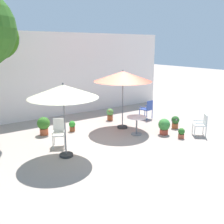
% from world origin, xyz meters
% --- Properties ---
extents(ground_plane, '(60.00, 60.00, 0.00)m').
position_xyz_m(ground_plane, '(0.00, 0.00, 0.00)').
color(ground_plane, '#A59489').
extents(villa_facade, '(11.36, 0.30, 4.11)m').
position_xyz_m(villa_facade, '(0.00, 3.95, 2.06)').
color(villa_facade, white).
rests_on(villa_facade, ground).
extents(patio_umbrella_0, '(2.16, 2.16, 2.39)m').
position_xyz_m(patio_umbrella_0, '(-2.45, -0.97, 2.11)').
color(patio_umbrella_0, '#2D2D2D').
rests_on(patio_umbrella_0, ground).
extents(patio_umbrella_1, '(2.43, 2.43, 2.51)m').
position_xyz_m(patio_umbrella_1, '(0.79, 0.41, 2.23)').
color(patio_umbrella_1, '#2D2D2D').
rests_on(patio_umbrella_1, ground).
extents(cafe_table_0, '(0.79, 0.79, 0.73)m').
position_xyz_m(cafe_table_0, '(0.78, -0.58, 0.51)').
color(cafe_table_0, white).
rests_on(cafe_table_0, ground).
extents(patio_chair_0, '(0.54, 0.57, 0.92)m').
position_xyz_m(patio_chair_0, '(2.65, 0.90, 0.53)').
color(patio_chair_0, '#304BA2').
rests_on(patio_chair_0, ground).
extents(patio_chair_1, '(0.63, 0.62, 0.86)m').
position_xyz_m(patio_chair_1, '(2.83, -2.11, 0.50)').
color(patio_chair_1, silver).
rests_on(patio_chair_1, ground).
extents(patio_chair_2, '(0.61, 0.63, 0.98)m').
position_xyz_m(patio_chair_2, '(-2.27, 0.00, 0.55)').
color(patio_chair_2, silver).
rests_on(patio_chair_2, ground).
extents(potted_plant_0, '(0.25, 0.25, 0.41)m').
position_xyz_m(potted_plant_0, '(1.93, -1.89, 0.21)').
color(potted_plant_0, '#B4563E').
rests_on(potted_plant_0, ground).
extents(potted_plant_1, '(0.48, 0.47, 0.65)m').
position_xyz_m(potted_plant_1, '(1.69, -1.20, 0.36)').
color(potted_plant_1, '#B14733').
rests_on(potted_plant_1, ground).
extents(potted_plant_2, '(0.34, 0.34, 0.57)m').
position_xyz_m(potted_plant_2, '(1.01, 1.72, 0.32)').
color(potted_plant_2, '#A45430').
rests_on(potted_plant_2, ground).
extents(potted_plant_3, '(0.27, 0.27, 0.44)m').
position_xyz_m(potted_plant_3, '(-1.21, 1.21, 0.24)').
color(potted_plant_3, brown).
rests_on(potted_plant_3, ground).
extents(potted_plant_4, '(0.51, 0.51, 0.73)m').
position_xyz_m(potted_plant_4, '(-2.34, 1.44, 0.42)').
color(potted_plant_4, '#B05331').
rests_on(potted_plant_4, ground).
extents(potted_plant_5, '(0.34, 0.34, 0.54)m').
position_xyz_m(potted_plant_5, '(2.67, -0.89, 0.29)').
color(potted_plant_5, '#A2532E').
rests_on(potted_plant_5, ground).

